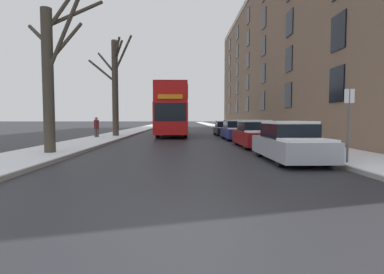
# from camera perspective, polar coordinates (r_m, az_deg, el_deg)

# --- Properties ---
(ground_plane) EXTENTS (320.00, 320.00, 0.00)m
(ground_plane) POSITION_cam_1_polar(r_m,az_deg,el_deg) (4.37, 1.54, -17.26)
(ground_plane) COLOR #28282D
(sidewalk_left) EXTENTS (2.96, 130.00, 0.16)m
(sidewalk_left) POSITION_cam_1_polar(r_m,az_deg,el_deg) (57.40, -7.68, 2.04)
(sidewalk_left) COLOR gray
(sidewalk_left) RESTS_ON ground
(sidewalk_right) EXTENTS (2.96, 130.00, 0.16)m
(sidewalk_right) POSITION_cam_1_polar(r_m,az_deg,el_deg) (57.45, 4.64, 2.06)
(sidewalk_right) COLOR gray
(sidewalk_right) RESTS_ON ground
(terrace_facade_right) EXTENTS (9.10, 48.03, 16.40)m
(terrace_facade_right) POSITION_cam_1_polar(r_m,az_deg,el_deg) (35.61, 19.20, 14.11)
(terrace_facade_right) COLOR #7A604C
(terrace_facade_right) RESTS_ON ground
(bare_tree_left_0) EXTENTS (3.10, 2.57, 8.07)m
(bare_tree_left_0) POSITION_cam_1_polar(r_m,az_deg,el_deg) (13.81, -25.10, 11.66)
(bare_tree_left_0) COLOR #423A30
(bare_tree_left_0) RESTS_ON ground
(bare_tree_left_1) EXTENTS (3.80, 2.14, 8.14)m
(bare_tree_left_1) POSITION_cam_1_polar(r_m,az_deg,el_deg) (25.32, -14.49, 9.67)
(bare_tree_left_1) COLOR #423A30
(bare_tree_left_1) RESTS_ON ground
(double_decker_bus) EXTENTS (2.61, 10.73, 4.37)m
(double_decker_bus) POSITION_cam_1_polar(r_m,az_deg,el_deg) (27.22, -3.69, 5.45)
(double_decker_bus) COLOR red
(double_decker_bus) RESTS_ON ground
(parked_car_0) EXTENTS (1.75, 4.24, 1.46)m
(parked_car_0) POSITION_cam_1_polar(r_m,az_deg,el_deg) (11.44, 18.06, -1.04)
(parked_car_0) COLOR #9EA3AD
(parked_car_0) RESTS_ON ground
(parked_car_1) EXTENTS (1.70, 4.33, 1.47)m
(parked_car_1) POSITION_cam_1_polar(r_m,az_deg,el_deg) (16.52, 11.82, 0.44)
(parked_car_1) COLOR maroon
(parked_car_1) RESTS_ON ground
(parked_car_2) EXTENTS (1.71, 4.50, 1.45)m
(parked_car_2) POSITION_cam_1_polar(r_m,az_deg,el_deg) (22.24, 8.29, 1.23)
(parked_car_2) COLOR navy
(parked_car_2) RESTS_ON ground
(parked_car_3) EXTENTS (1.78, 4.01, 1.32)m
(parked_car_3) POSITION_cam_1_polar(r_m,az_deg,el_deg) (27.98, 6.21, 1.59)
(parked_car_3) COLOR black
(parked_car_3) RESTS_ON ground
(pedestrian_left_sidewalk) EXTENTS (0.36, 0.36, 1.66)m
(pedestrian_left_sidewalk) POSITION_cam_1_polar(r_m,az_deg,el_deg) (23.68, -17.74, 1.83)
(pedestrian_left_sidewalk) COLOR #4C4742
(pedestrian_left_sidewalk) RESTS_ON ground
(street_sign_post) EXTENTS (0.32, 0.07, 2.51)m
(street_sign_post) POSITION_cam_1_polar(r_m,az_deg,el_deg) (10.64, 27.63, 2.54)
(street_sign_post) COLOR #4C4F54
(street_sign_post) RESTS_ON ground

